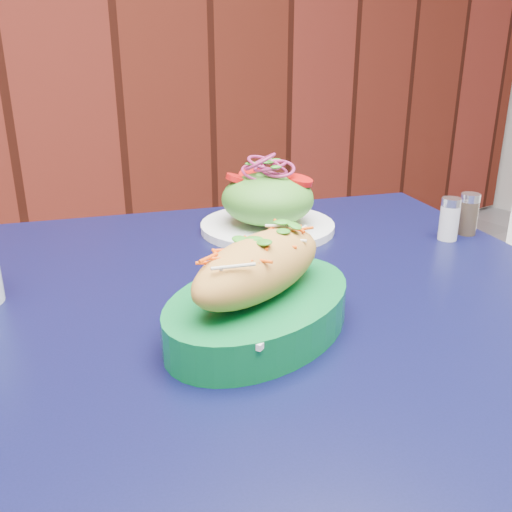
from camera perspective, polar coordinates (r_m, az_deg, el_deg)
cafe_table at (r=0.70m, az=1.07°, el=-11.13°), size 1.01×1.01×0.75m
banh_mi_basket at (r=0.58m, az=0.33°, el=-3.75°), size 0.28×0.23×0.11m
salad_plate at (r=0.89m, az=1.16°, el=5.26°), size 0.21×0.21×0.12m
salt_shaker at (r=0.90m, az=18.77°, el=3.53°), size 0.03×0.03×0.06m
pepper_shaker at (r=0.93m, az=20.48°, el=3.95°), size 0.03×0.03×0.06m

